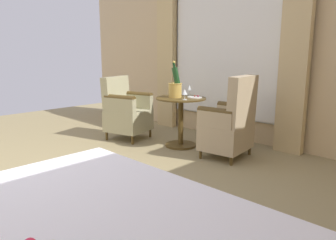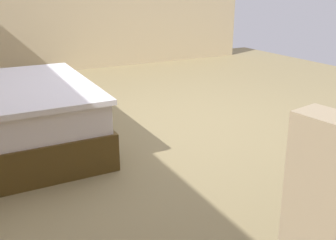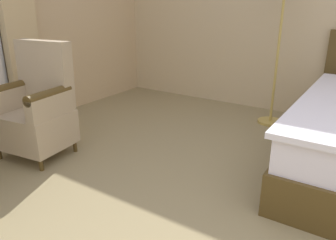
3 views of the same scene
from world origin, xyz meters
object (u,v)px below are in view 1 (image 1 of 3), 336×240
(champagne_bucket, at_px, (175,87))
(wine_glass_near_bucket, at_px, (185,92))
(armchair_by_window, at_px, (230,124))
(armchair_facing_bed, at_px, (126,111))
(side_table_round, at_px, (181,117))
(snack_plate, at_px, (195,97))
(wine_glass_near_edge, at_px, (189,88))

(champagne_bucket, bearing_deg, wine_glass_near_bucket, 70.90)
(wine_glass_near_bucket, height_order, armchair_by_window, armchair_by_window)
(champagne_bucket, height_order, wine_glass_near_bucket, champagne_bucket)
(armchair_by_window, xyz_separation_m, armchair_facing_bed, (0.32, -1.60, -0.01))
(wine_glass_near_bucket, relative_size, armchair_facing_bed, 0.15)
(side_table_round, xyz_separation_m, armchair_facing_bed, (0.26, -0.85, 0.01))
(side_table_round, relative_size, champagne_bucket, 1.40)
(champagne_bucket, bearing_deg, armchair_facing_bed, -73.70)
(side_table_round, xyz_separation_m, armchair_by_window, (-0.06, 0.75, 0.01))
(side_table_round, height_order, wine_glass_near_bucket, wine_glass_near_bucket)
(wine_glass_near_bucket, distance_m, armchair_by_window, 0.70)
(side_table_round, height_order, snack_plate, snack_plate)
(wine_glass_near_edge, height_order, armchair_facing_bed, armchair_facing_bed)
(side_table_round, bearing_deg, wine_glass_near_bucket, 55.43)
(champagne_bucket, xyz_separation_m, wine_glass_near_edge, (-0.23, 0.05, -0.03))
(armchair_by_window, relative_size, armchair_facing_bed, 1.09)
(snack_plate, relative_size, armchair_by_window, 0.20)
(champagne_bucket, distance_m, armchair_facing_bed, 0.91)
(wine_glass_near_bucket, height_order, snack_plate, wine_glass_near_bucket)
(armchair_by_window, bearing_deg, champagne_bucket, -83.63)
(side_table_round, distance_m, armchair_by_window, 0.75)
(side_table_round, bearing_deg, armchair_by_window, 94.53)
(wine_glass_near_bucket, xyz_separation_m, armchair_by_window, (-0.18, 0.58, -0.35))
(champagne_bucket, height_order, wine_glass_near_edge, champagne_bucket)
(armchair_facing_bed, bearing_deg, snack_plate, 110.92)
(champagne_bucket, distance_m, armchair_by_window, 0.92)
(wine_glass_near_bucket, xyz_separation_m, wine_glass_near_edge, (-0.31, -0.19, 0.02))
(side_table_round, relative_size, armchair_facing_bed, 0.73)
(wine_glass_near_bucket, relative_size, wine_glass_near_edge, 0.87)
(side_table_round, relative_size, armchair_by_window, 0.67)
(wine_glass_near_edge, relative_size, snack_plate, 0.79)
(champagne_bucket, distance_m, snack_plate, 0.29)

